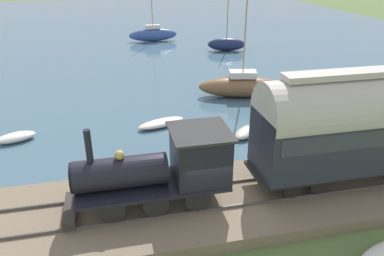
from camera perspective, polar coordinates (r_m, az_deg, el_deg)
ground_plane at (r=15.41m, az=3.28°, el=-12.65°), size 200.00×200.00×0.00m
harbor_water at (r=55.84m, az=-9.20°, el=14.82°), size 80.00×80.00×0.01m
rail_embankment at (r=15.48m, az=3.01°, el=-11.27°), size 5.24×56.00×0.62m
steam_locomotive at (r=14.07m, az=-4.00°, el=-5.68°), size 2.26×6.25×3.34m
passenger_coach at (r=16.64m, az=24.38°, el=0.86°), size 2.59×9.00×4.80m
sailboat_navy at (r=41.33m, az=5.28°, el=12.61°), size 2.10×4.22×7.61m
sailboat_brown at (r=27.42m, az=7.64°, el=6.37°), size 3.10×6.53×8.45m
sailboat_blue at (r=46.30m, az=-5.97°, el=14.02°), size 1.15×5.73×8.75m
rowboat_near_shore at (r=22.83m, az=-25.26°, el=-1.28°), size 1.62×2.27×0.47m
rowboat_far_out at (r=24.33m, az=19.03°, el=1.38°), size 2.13×2.10×0.49m
rowboat_mid_harbor at (r=21.50m, az=8.27°, el=-0.62°), size 2.11×2.15×0.44m
rowboat_off_pier at (r=22.55m, az=-4.71°, el=0.77°), size 1.91×3.15×0.41m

